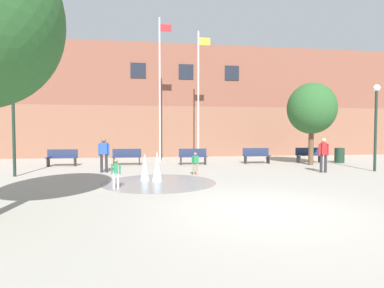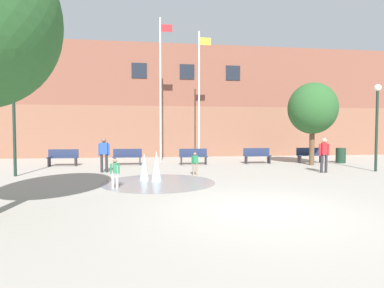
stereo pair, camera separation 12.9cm
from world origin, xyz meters
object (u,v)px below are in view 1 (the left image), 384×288
park_bench_far_left (62,157)px  adult_in_red (324,152)px  street_tree_near_building (312,109)px  park_bench_far_right (309,155)px  child_with_pink_shirt (116,171)px  lamp_post_left_lane (13,115)px  child_in_fountain (195,162)px  flagpole_left (160,86)px  park_bench_left_of_flagpoles (127,157)px  teen_by_trashcan (104,152)px  park_bench_near_trashcan (257,155)px  trash_can (339,155)px  park_bench_under_left_flagpole (193,156)px  lamp_post_right_lane (376,115)px  flagpole_right (199,93)px

park_bench_far_left → adult_in_red: (12.70, -4.36, 0.45)m
street_tree_near_building → park_bench_far_right: bearing=65.2°
child_with_pink_shirt → adult_in_red: adult_in_red is taller
lamp_post_left_lane → park_bench_far_left: bearing=77.0°
child_in_fountain → flagpole_left: size_ratio=0.11×
park_bench_left_of_flagpoles → park_bench_far_right: size_ratio=1.00×
park_bench_far_right → teen_by_trashcan: size_ratio=1.01×
park_bench_near_trashcan → park_bench_far_left: bearing=179.1°
trash_can → park_bench_far_left: bearing=178.3°
park_bench_under_left_flagpole → street_tree_near_building: bearing=-9.2°
park_bench_under_left_flagpole → street_tree_near_building: size_ratio=0.35×
flagpole_left → park_bench_left_of_flagpoles: bearing=-140.0°
park_bench_far_right → street_tree_near_building: size_ratio=0.35×
teen_by_trashcan → adult_in_red: same height
child_with_pink_shirt → flagpole_left: (1.76, 8.69, 4.13)m
park_bench_far_left → adult_in_red: 13.44m
park_bench_far_right → lamp_post_right_lane: 4.73m
park_bench_far_left → trash_can: 16.15m
teen_by_trashcan → flagpole_right: bearing=-135.6°
teen_by_trashcan → park_bench_left_of_flagpoles: bearing=-102.4°
child_with_pink_shirt → lamp_post_left_lane: 5.95m
park_bench_near_trashcan → trash_can: bearing=-3.3°
child_in_fountain → lamp_post_left_lane: (-7.57, 0.67, 1.99)m
park_bench_under_left_flagpole → street_tree_near_building: 7.20m
child_with_pink_shirt → lamp_post_left_lane: bearing=-136.5°
park_bench_under_left_flagpole → park_bench_far_right: 7.11m
flagpole_right → park_bench_near_trashcan: bearing=-29.9°
park_bench_left_of_flagpoles → flagpole_left: flagpole_left is taller
park_bench_under_left_flagpole → park_bench_left_of_flagpoles: bearing=175.5°
child_with_pink_shirt → flagpole_left: 9.78m
flagpole_right → street_tree_near_building: size_ratio=1.77×
park_bench_near_trashcan → street_tree_near_building: 4.04m
park_bench_left_of_flagpoles → child_in_fountain: bearing=-53.8°
lamp_post_left_lane → park_bench_far_right: bearing=13.0°
teen_by_trashcan → child_in_fountain: (4.04, -1.44, -0.35)m
park_bench_far_left → child_with_pink_shirt: 7.94m
park_bench_far_right → adult_in_red: size_ratio=1.01×
park_bench_near_trashcan → lamp_post_right_lane: bearing=-43.2°
park_bench_left_of_flagpoles → park_bench_near_trashcan: same height
adult_in_red → flagpole_left: 10.17m
flagpole_right → street_tree_near_building: (5.95, -2.99, -1.17)m
street_tree_near_building → lamp_post_left_lane: bearing=-170.8°
flagpole_left → trash_can: bearing=-11.2°
park_bench_far_left → lamp_post_left_lane: 4.36m
park_bench_left_of_flagpoles → teen_by_trashcan: (-0.81, -2.98, 0.45)m
park_bench_far_right → trash_can: size_ratio=1.78×
lamp_post_right_lane → trash_can: lamp_post_right_lane is taller
lamp_post_right_lane → street_tree_near_building: bearing=118.6°
park_bench_under_left_flagpole → park_bench_near_trashcan: 3.82m
teen_by_trashcan → flagpole_left: bearing=-118.1°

